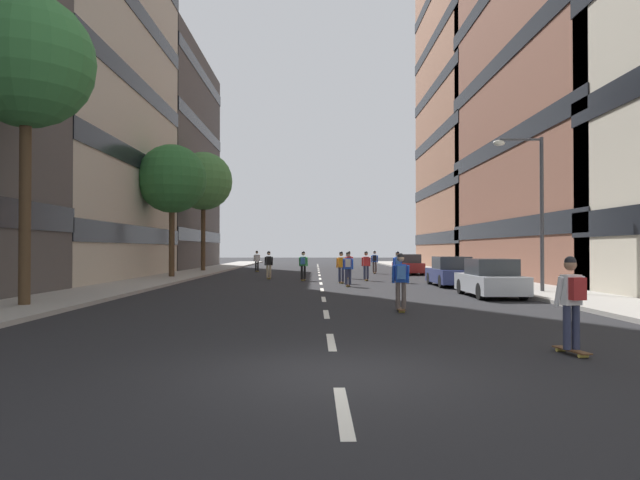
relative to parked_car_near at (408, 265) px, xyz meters
The scene contains 25 objects.
ground_plane 8.02m from the parked_car_near, 146.50° to the right, with size 179.24×179.24×0.00m, color black.
sidewalk_left 16.29m from the parked_car_near, behind, with size 3.46×82.15×0.14m, color #9E9991.
sidewalk_right 3.07m from the parked_car_near, 13.03° to the right, with size 3.46×82.15×0.14m, color #9E9991.
lane_markings 7.70m from the parked_car_near, 150.41° to the right, with size 0.16×67.20×0.01m.
building_left_far 30.31m from the parked_car_near, 152.90° to the left, with size 15.14×20.23×21.05m.
building_right_mid 18.93m from the parked_car_near, 30.49° to the right, with size 15.14×23.49×26.43m.
building_right_far 24.32m from the parked_car_near, 47.00° to the left, with size 15.14×19.96×34.27m.
parked_car_near is the anchor object (origin of this frame).
parked_car_mid 13.63m from the parked_car_near, 90.00° to the right, with size 1.82×4.40×1.52m.
parked_car_far 20.27m from the parked_car_near, 90.00° to the right, with size 1.82×4.40×1.52m.
street_tree_near 18.20m from the parked_car_near, 164.55° to the left, with size 4.81×4.81×9.81m.
street_tree_mid 30.44m from the parked_car_near, 123.35° to the right, with size 4.28×4.28×9.96m.
street_tree_far 18.23m from the parked_car_near, 160.01° to the right, with size 4.44×4.44×8.54m.
streetlamp_right 19.42m from the parked_car_near, 83.34° to the right, with size 2.13×0.30×6.50m.
skater_0 10.75m from the parked_car_near, 102.33° to the right, with size 0.55×0.91×1.78m.
skater_1 9.42m from the parked_car_near, 114.59° to the right, with size 0.54×0.91×1.78m.
skater_2 13.01m from the parked_car_near, 156.06° to the left, with size 0.57×0.92×1.78m.
skater_3 11.89m from the parked_car_near, 146.69° to the right, with size 0.56×0.92×1.78m.
skater_4 2.83m from the parked_car_near, 146.93° to the left, with size 0.55×0.92×1.78m.
skater_5 7.85m from the parked_car_near, 127.85° to the right, with size 0.53×0.90×1.78m.
skater_6 11.45m from the parked_car_near, 132.34° to the right, with size 0.55×0.92×1.78m.
skater_7 26.01m from the parked_car_near, 99.70° to the right, with size 0.54×0.91×1.78m.
skater_8 12.53m from the parked_car_near, 116.25° to the right, with size 0.55×0.91×1.78m.
skater_9 32.85m from the parked_car_near, 94.12° to the right, with size 0.56×0.92×1.78m.
skater_10 14.91m from the parked_car_near, 110.89° to the right, with size 0.55×0.91×1.78m.
Camera 1 is at (-0.33, -8.80, 1.91)m, focal length 32.24 mm.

